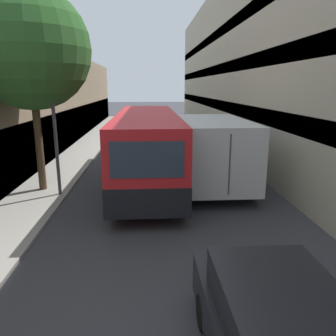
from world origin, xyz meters
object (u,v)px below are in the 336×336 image
street_tree_left (30,49)px  panel_van (134,126)px  box_truck (209,147)px  bus (147,145)px  street_lamp (49,55)px

street_tree_left → panel_van: bearing=77.1°
box_truck → panel_van: box_truck is taller
box_truck → panel_van: (-3.68, 12.41, -0.48)m
box_truck → street_tree_left: size_ratio=1.01×
bus → panel_van: bus is taller
bus → box_truck: bearing=-8.4°
bus → street_tree_left: (-4.11, -1.34, 3.74)m
panel_van → street_tree_left: bearing=-102.9°
street_lamp → street_tree_left: size_ratio=0.97×
bus → panel_van: bearing=95.0°
street_tree_left → street_lamp: bearing=-39.8°
bus → street_lamp: 5.20m
box_truck → panel_van: 12.96m
box_truck → street_tree_left: (-6.73, -0.95, 3.80)m
street_lamp → street_tree_left: 1.11m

